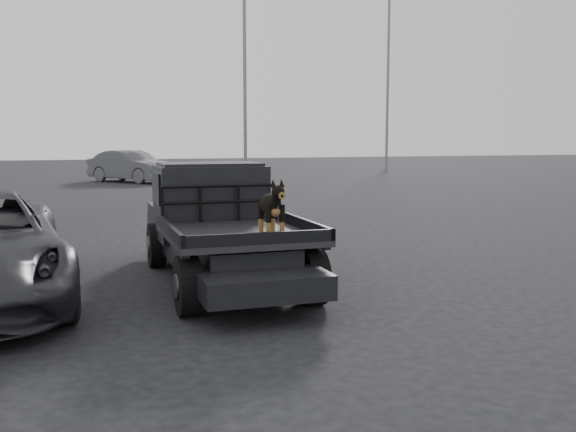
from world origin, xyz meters
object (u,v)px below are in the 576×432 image
object	(u,v)px
dog	(271,210)
distant_car_a	(131,166)
flatbed_ute	(223,252)
floodlight_mid	(244,28)
floodlight_far	(388,59)

from	to	relation	value
dog	distant_car_a	distance (m)	25.05
dog	distant_car_a	world-z (taller)	dog
flatbed_ute	distant_car_a	size ratio (longest dim) A/B	1.13
floodlight_mid	floodlight_far	world-z (taller)	floodlight_mid
distant_car_a	floodlight_mid	world-z (taller)	floodlight_mid
dog	floodlight_mid	world-z (taller)	floodlight_mid
floodlight_mid	distant_car_a	bearing A→B (deg)	-176.28
distant_car_a	floodlight_far	xyz separation A→B (m)	(17.81, 7.16, 6.74)
flatbed_ute	distant_car_a	world-z (taller)	distant_car_a
flatbed_ute	floodlight_far	size ratio (longest dim) A/B	0.39
flatbed_ute	floodlight_mid	distance (m)	25.74
distant_car_a	floodlight_far	bearing A→B (deg)	-16.19
distant_car_a	flatbed_ute	bearing A→B (deg)	-129.38
floodlight_mid	floodlight_far	xyz separation A→B (m)	(11.81, 6.77, -0.33)
dog	distant_car_a	size ratio (longest dim) A/B	0.16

